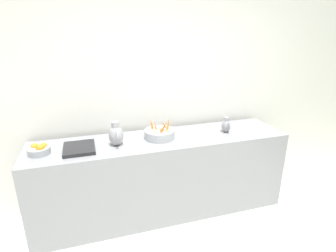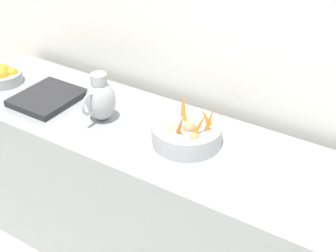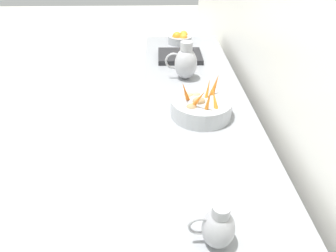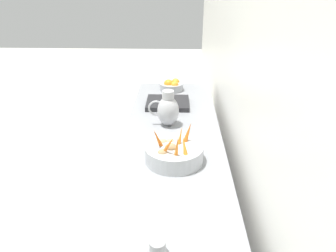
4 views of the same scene
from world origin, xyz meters
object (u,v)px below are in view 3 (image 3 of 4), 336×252
(orange_bowl, at_px, (180,38))
(metal_pitcher_tall, at_px, (185,62))
(metal_pitcher_short, at_px, (218,227))
(vegetable_colander, at_px, (201,107))

(orange_bowl, height_order, metal_pitcher_tall, metal_pitcher_tall)
(metal_pitcher_short, bearing_deg, orange_bowl, -90.14)
(vegetable_colander, xyz_separation_m, metal_pitcher_tall, (0.05, -0.47, 0.06))
(orange_bowl, distance_m, metal_pitcher_tall, 0.73)
(metal_pitcher_tall, bearing_deg, metal_pitcher_short, 90.27)
(vegetable_colander, distance_m, metal_pitcher_short, 0.78)
(vegetable_colander, height_order, orange_bowl, vegetable_colander)
(metal_pitcher_tall, xyz_separation_m, metal_pitcher_short, (-0.01, 1.25, -0.03))
(vegetable_colander, bearing_deg, metal_pitcher_short, 86.75)
(orange_bowl, xyz_separation_m, metal_pitcher_tall, (0.01, 0.73, 0.07))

